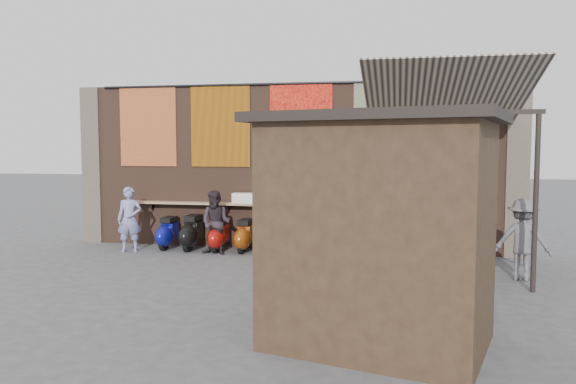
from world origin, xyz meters
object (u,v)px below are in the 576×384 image
object	(u,v)px
scooter_stool_5	(298,239)
scooter_stool_9	(410,241)
scooter_stool_1	(192,233)
scooter_stool_7	(350,241)
shopper_navy	(401,227)
shopper_grey	(523,240)
scooter_stool_6	(324,238)
diner_left	(130,219)
shopper_tan	(406,235)
shelf_box	(246,198)
scooter_stool_4	(270,238)
scooter_stool_2	(219,235)
scooter_stool_0	(168,233)
scooter_stool_3	(245,236)
diner_right	(216,223)
market_stall	(380,235)

from	to	relation	value
scooter_stool_5	scooter_stool_9	world-z (taller)	scooter_stool_9
scooter_stool_1	scooter_stool_7	size ratio (longest dim) A/B	1.20
shopper_navy	shopper_grey	distance (m)	2.24
scooter_stool_6	shopper_navy	bearing A→B (deg)	-44.09
diner_left	shopper_tan	size ratio (longest dim) A/B	1.05
shelf_box	scooter_stool_4	xyz separation A→B (m)	(0.67, -0.30, -0.89)
shelf_box	scooter_stool_2	bearing A→B (deg)	-148.69
scooter_stool_6	shopper_navy	distance (m)	2.46
shopper_grey	scooter_stool_9	bearing A→B (deg)	-23.34
scooter_stool_0	shopper_tan	bearing A→B (deg)	-14.37
shelf_box	scooter_stool_3	bearing A→B (deg)	-81.41
scooter_stool_6	scooter_stool_9	bearing A→B (deg)	0.35
scooter_stool_5	scooter_stool_6	distance (m)	0.60
shelf_box	shopper_grey	size ratio (longest dim) A/B	0.42
scooter_stool_6	diner_left	world-z (taller)	diner_left
scooter_stool_3	scooter_stool_6	size ratio (longest dim) A/B	0.99
shelf_box	scooter_stool_6	bearing A→B (deg)	-8.00
scooter_stool_5	shopper_tan	world-z (taller)	shopper_tan
diner_right	shopper_navy	bearing A→B (deg)	-9.87
scooter_stool_6	shopper_grey	bearing A→B (deg)	-23.64
shelf_box	diner_right	xyz separation A→B (m)	(-0.52, -0.75, -0.51)
scooter_stool_5	market_stall	world-z (taller)	market_stall
scooter_stool_6	scooter_stool_9	xyz separation A→B (m)	(1.93, 0.01, -0.00)
diner_left	scooter_stool_5	bearing A→B (deg)	-9.33
scooter_stool_4	shopper_navy	world-z (taller)	shopper_navy
scooter_stool_4	scooter_stool_0	bearing A→B (deg)	179.93
scooter_stool_0	shopper_grey	distance (m)	8.00
shopper_tan	scooter_stool_4	bearing A→B (deg)	116.17
shelf_box	scooter_stool_0	bearing A→B (deg)	-171.17
scooter_stool_3	diner_right	xyz separation A→B (m)	(-0.57, -0.42, 0.36)
scooter_stool_4	shopper_grey	world-z (taller)	shopper_grey
shopper_grey	scooter_stool_1	bearing A→B (deg)	4.06
scooter_stool_0	scooter_stool_9	world-z (taller)	scooter_stool_0
scooter_stool_2	market_stall	xyz separation A→B (m)	(3.97, -5.61, 1.00)
scooter_stool_7	shelf_box	bearing A→B (deg)	172.42
scooter_stool_7	shopper_navy	world-z (taller)	shopper_navy
scooter_stool_4	scooter_stool_7	bearing A→B (deg)	-1.23
scooter_stool_9	scooter_stool_7	bearing A→B (deg)	-176.72
diner_right	scooter_stool_4	bearing A→B (deg)	26.75
scooter_stool_0	market_stall	xyz separation A→B (m)	(5.30, -5.66, 1.01)
scooter_stool_1	diner_right	world-z (taller)	diner_right
scooter_stool_6	scooter_stool_7	size ratio (longest dim) A/B	1.11
scooter_stool_4	shopper_navy	size ratio (longest dim) A/B	0.40
scooter_stool_6	diner_left	bearing A→B (deg)	-173.07
scooter_stool_4	scooter_stool_7	distance (m)	1.87
scooter_stool_2	shopper_navy	bearing A→B (deg)	-20.61
scooter_stool_1	shopper_tan	size ratio (longest dim) A/B	0.59
scooter_stool_9	diner_right	distance (m)	4.43
market_stall	scooter_stool_6	bearing A→B (deg)	119.10
diner_left	scooter_stool_9	bearing A→B (deg)	-11.55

